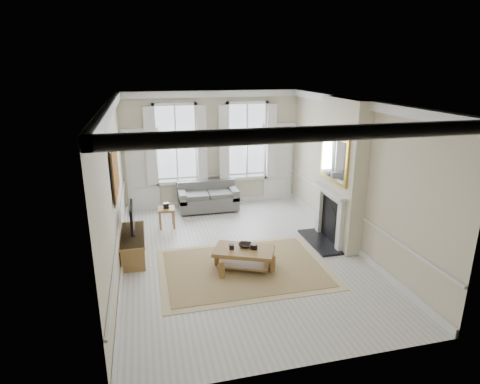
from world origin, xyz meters
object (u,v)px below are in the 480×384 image
object	(u,v)px
coffee_table	(244,252)
tv_stand	(133,245)
sofa	(208,198)
side_table	(166,212)

from	to	relation	value
coffee_table	tv_stand	xyz separation A→B (m)	(-2.24, 1.14, -0.11)
sofa	side_table	distance (m)	1.64
sofa	coffee_table	world-z (taller)	sofa
sofa	tv_stand	distance (m)	3.34
side_table	tv_stand	world-z (taller)	tv_stand
sofa	tv_stand	size ratio (longest dim) A/B	1.13
sofa	side_table	xyz separation A→B (m)	(-1.27, -1.05, 0.07)
side_table	tv_stand	distance (m)	1.77
side_table	coffee_table	xyz separation A→B (m)	(1.41, -2.69, -0.04)
sofa	coffee_table	distance (m)	3.74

